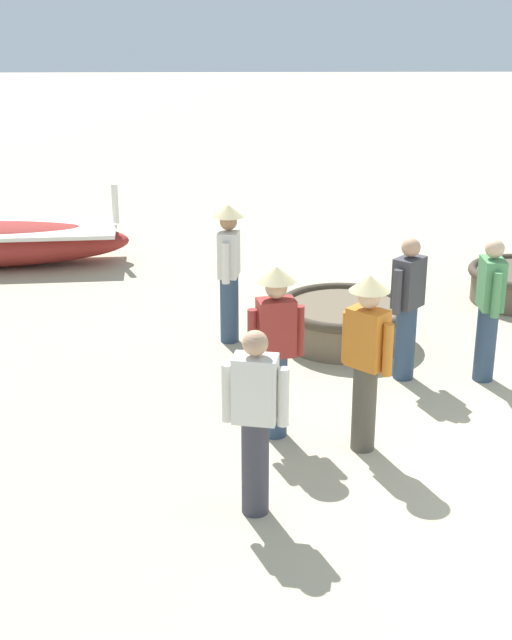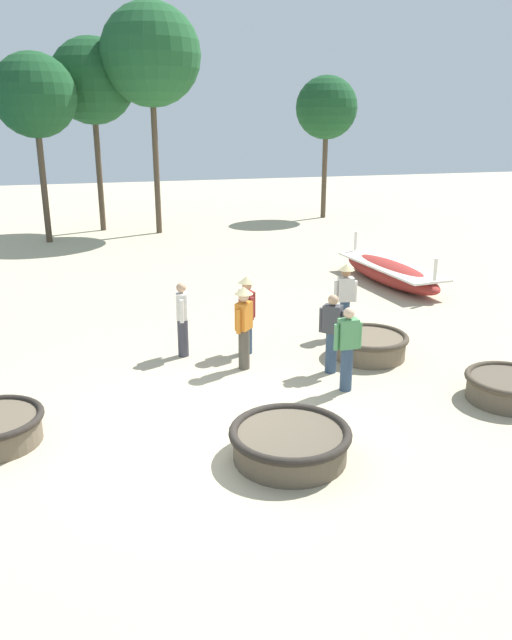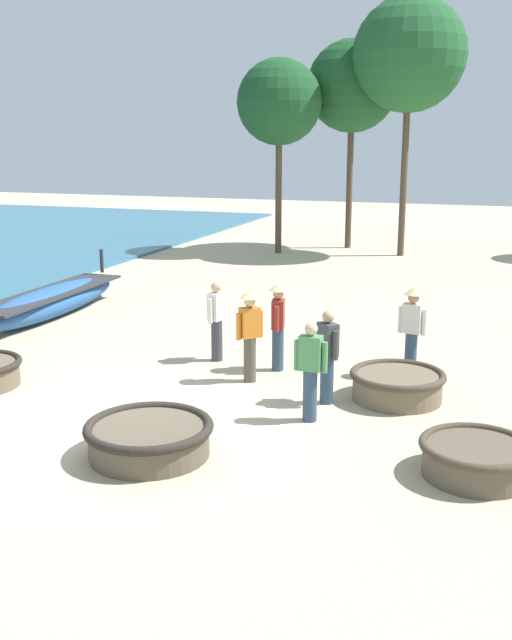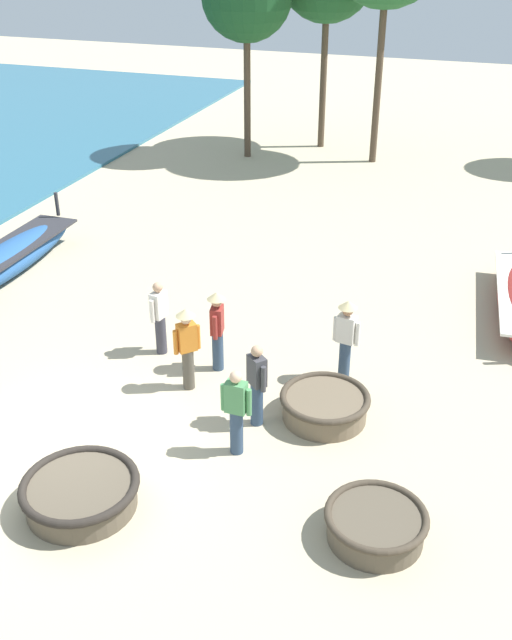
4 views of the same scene
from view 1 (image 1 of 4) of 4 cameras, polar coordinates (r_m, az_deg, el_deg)
name	(u,v)px [view 1 (image 1 of 4)]	position (r m, az deg, el deg)	size (l,w,h in m)	color
coracle_front_right	(344,320)	(10.65, 5.64, 0.00)	(1.60, 1.60, 0.50)	brown
fisherman_standing_left	(367,352)	(7.94, 7.09, -2.05)	(0.39, 0.41, 1.67)	#4C473D
fisherman_standing_right	(255,419)	(6.97, -0.05, -6.33)	(0.28, 0.52, 1.57)	#383842
fisherman_with_hat	(276,341)	(8.13, 1.28, -1.36)	(0.36, 0.52, 1.67)	#2D425B
fisherman_hauling	(407,305)	(9.54, 9.66, 0.94)	(0.42, 0.39, 1.57)	#2D425B
fisherman_crouching	(489,307)	(9.68, 14.70, 0.83)	(0.53, 0.22, 1.57)	#2D425B
fisherman_by_coracle	(229,265)	(10.39, -1.75, 3.57)	(0.52, 0.36, 1.67)	#2D425B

